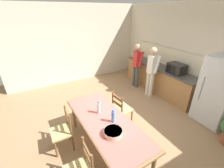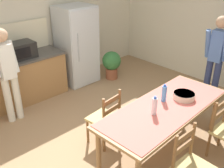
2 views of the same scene
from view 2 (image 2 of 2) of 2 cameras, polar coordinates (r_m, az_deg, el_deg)
ground_plane at (r=4.24m, az=-0.55°, el=-12.84°), size 8.32×8.32×0.00m
wall_back at (r=5.68m, az=-19.73°, el=12.34°), size 6.52×0.12×2.90m
wall_right at (r=6.13m, az=22.90°, el=12.76°), size 0.12×5.20×2.90m
refrigerator at (r=5.94m, az=-7.66°, el=8.33°), size 0.76×0.73×1.73m
microwave at (r=5.29m, az=-19.23°, el=6.98°), size 0.50×0.39×0.30m
dining_table at (r=3.84m, az=11.44°, el=-5.74°), size 2.23×0.95×0.75m
bottle_near_centre at (r=3.53m, az=9.23°, el=-4.74°), size 0.07×0.07×0.27m
bottle_off_centre at (r=3.87m, az=11.29°, el=-2.03°), size 0.07×0.07×0.27m
serving_bowl at (r=4.04m, az=15.40°, el=-2.40°), size 0.32×0.32×0.09m
chair_side_near_left at (r=3.36m, az=16.84°, el=-16.82°), size 0.43×0.41×0.91m
chair_side_far_left at (r=4.02m, az=-1.50°, el=-7.49°), size 0.46×0.45×0.91m
person_at_counter at (r=4.70m, az=-21.83°, el=2.56°), size 0.42×0.29×1.66m
person_by_table at (r=5.39m, az=21.67°, el=5.81°), size 0.31×0.44×1.70m
potted_plant at (r=6.18m, az=-0.09°, el=4.56°), size 0.44×0.44×0.67m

